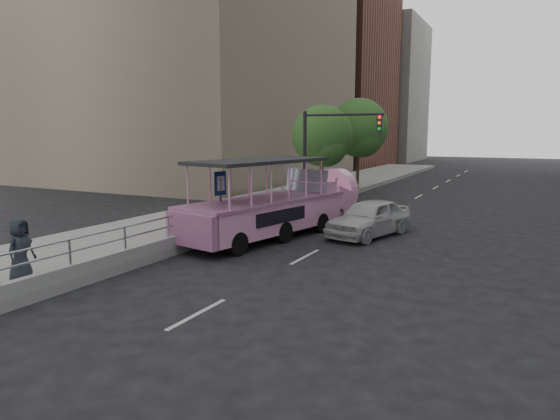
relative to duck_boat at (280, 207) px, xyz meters
The scene contains 13 objects.
ground 7.12m from the duck_boat, 78.28° to the right, with size 160.00×160.00×0.00m, color black.
sidewalk 5.43m from the duck_boat, 144.19° to the left, with size 5.50×80.00×0.30m, color gray.
kerb_wall 5.21m from the duck_boat, 109.13° to the right, with size 0.24×30.00×0.36m, color #989994.
guardrail 5.17m from the duck_boat, 109.13° to the right, with size 0.07×22.00×0.71m.
duck_boat is the anchor object (origin of this frame).
car 3.62m from the duck_boat, 23.29° to the left, with size 1.77×4.38×1.49m, color silver.
pedestrian_far 10.00m from the duck_boat, 104.97° to the right, with size 0.82×0.53×1.67m, color #212831.
parking_sign 2.76m from the duck_boat, 117.95° to the right, with size 0.13×0.61×2.71m.
traffic_signal 6.09m from the duck_boat, 92.83° to the left, with size 4.20×0.32×5.20m.
street_tree_near 9.61m from the duck_boat, 101.71° to the left, with size 3.52×3.52×5.72m.
street_tree_far 15.46m from the duck_boat, 96.35° to the left, with size 3.97×3.97×6.45m.
midrise_brick 45.89m from the duck_boat, 111.95° to the left, with size 18.00×16.00×26.00m, color brown.
midrise_stone_b 59.61m from the duck_boat, 104.31° to the left, with size 16.00×14.00×20.00m, color gray.
Camera 1 is at (7.71, -10.88, 4.13)m, focal length 32.00 mm.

